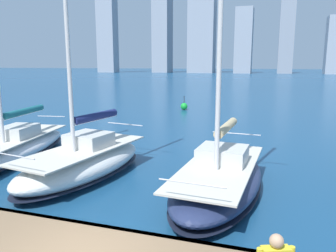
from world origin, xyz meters
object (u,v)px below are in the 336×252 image
(sailboat_tan, at_px, (219,177))
(sailboat_navy, at_px, (84,160))
(channel_buoy, at_px, (184,106))
(sailboat_teal, at_px, (13,146))

(sailboat_tan, distance_m, sailboat_navy, 5.50)
(sailboat_navy, bearing_deg, channel_buoy, -86.43)
(sailboat_tan, height_order, sailboat_navy, sailboat_navy)
(sailboat_tan, distance_m, sailboat_teal, 10.24)
(sailboat_navy, xyz_separation_m, channel_buoy, (1.28, -20.53, -0.37))
(sailboat_tan, distance_m, channel_buoy, 21.68)
(sailboat_teal, relative_size, channel_buoy, 9.03)
(sailboat_teal, bearing_deg, sailboat_tan, 172.76)
(sailboat_tan, xyz_separation_m, sailboat_navy, (5.50, -0.06, 0.08))
(sailboat_tan, xyz_separation_m, sailboat_teal, (10.16, -1.29, -0.01))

